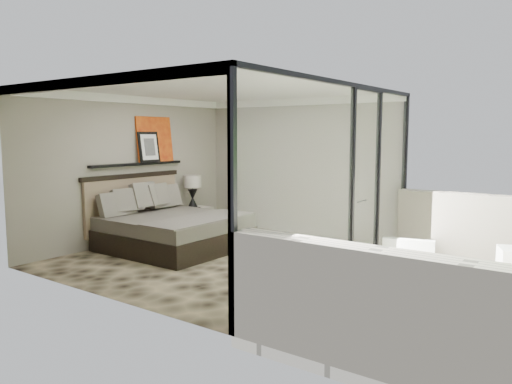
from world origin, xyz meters
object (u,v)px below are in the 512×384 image
Objects in this scene: bed at (170,228)px; lounger at (404,277)px; table_lamp at (192,187)px; nightstand at (196,219)px.

lounger is at bearing 1.03° from bed.
bed is 3.31× the size of table_lamp.
table_lamp is at bearing -150.51° from nightstand.
bed reaches higher than nightstand.
nightstand is at bearing 39.50° from table_lamp.
nightstand is 0.69m from table_lamp.
bed is at bearing -61.34° from table_lamp.
lounger is at bearing -25.37° from nightstand.
table_lamp reaches higher than nightstand.
table_lamp is (-0.78, 1.42, 0.59)m from bed.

